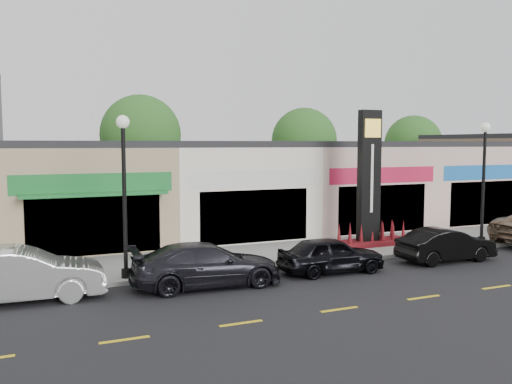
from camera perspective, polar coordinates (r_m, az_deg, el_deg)
ground at (r=19.87m, az=11.53°, el=-8.62°), size 120.00×120.00×0.00m
sidewalk at (r=23.46m, az=5.42°, el=-6.22°), size 52.00×4.30×0.15m
curb at (r=21.56m, az=8.32°, el=-7.27°), size 52.00×0.20×0.15m
shop_beige at (r=27.48m, az=-17.85°, el=0.11°), size 7.00×10.85×4.80m
shop_cream at (r=29.00m, az=-3.96°, el=0.60°), size 7.00×10.01×4.80m
shop_pink_w at (r=32.01m, az=7.95°, el=0.99°), size 7.00×10.01×4.80m
shop_pink_e at (r=36.13m, az=17.48°, el=1.27°), size 7.00×10.01×4.80m
shop_tan at (r=41.04m, az=24.91°, el=1.81°), size 7.00×10.01×5.30m
tree_rear_west at (r=36.01m, az=-12.05°, el=5.88°), size 5.20×5.20×7.83m
tree_rear_mid at (r=40.13m, az=5.08°, el=5.40°), size 4.80×4.80×7.29m
tree_rear_east at (r=45.74m, az=16.20°, el=4.87°), size 4.60×4.60×6.94m
lamp_west_near at (r=18.60m, az=-13.72°, el=1.25°), size 0.44×0.44×5.47m
lamp_east_near at (r=26.48m, az=22.86°, el=2.11°), size 0.44×0.44×5.47m
pylon_sign at (r=24.58m, az=11.77°, el=-0.60°), size 4.20×1.30×6.00m
car_white_van at (r=17.65m, az=-23.65°, el=-7.99°), size 1.94×4.99×1.62m
car_dark_sedan at (r=17.97m, az=-5.24°, el=-7.64°), size 2.27×5.07×1.44m
car_black_sedan at (r=19.93m, az=7.90°, el=-6.56°), size 1.73×3.96×1.33m
car_black_conv at (r=22.90m, az=19.39°, el=-5.27°), size 1.46×4.06×1.33m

